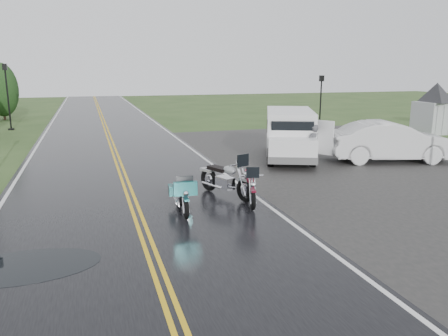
{
  "coord_description": "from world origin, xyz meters",
  "views": [
    {
      "loc": [
        -1.14,
        -10.62,
        3.97
      ],
      "look_at": [
        2.8,
        2.0,
        1.0
      ],
      "focal_mm": 35.0,
      "sensor_mm": 36.0,
      "label": 1
    }
  ],
  "objects_px": {
    "sedan_white": "(390,142)",
    "lamp_post_far_left": "(8,97)",
    "motorcycle_red": "(253,191)",
    "motorcycle_silver": "(245,181)",
    "visitor_center": "(436,95)",
    "lamp_post_far_right": "(320,106)",
    "van_white": "(271,140)",
    "motorcycle_teal": "(186,200)",
    "person_at_van": "(313,146)"
  },
  "relations": [
    {
      "from": "visitor_center",
      "to": "lamp_post_far_right",
      "type": "xyz_separation_m",
      "value": [
        -7.55,
        1.16,
        -0.55
      ]
    },
    {
      "from": "lamp_post_far_left",
      "to": "motorcycle_teal",
      "type": "bearing_deg",
      "value": -71.09
    },
    {
      "from": "motorcycle_teal",
      "to": "motorcycle_silver",
      "type": "distance_m",
      "value": 2.26
    },
    {
      "from": "visitor_center",
      "to": "lamp_post_far_right",
      "type": "relative_size",
      "value": 4.32
    },
    {
      "from": "visitor_center",
      "to": "lamp_post_far_right",
      "type": "height_order",
      "value": "visitor_center"
    },
    {
      "from": "motorcycle_teal",
      "to": "motorcycle_silver",
      "type": "xyz_separation_m",
      "value": [
        2.04,
        0.97,
        0.13
      ]
    },
    {
      "from": "visitor_center",
      "to": "van_white",
      "type": "xyz_separation_m",
      "value": [
        -13.94,
        -6.1,
        -1.28
      ]
    },
    {
      "from": "visitor_center",
      "to": "person_at_van",
      "type": "height_order",
      "value": "visitor_center"
    },
    {
      "from": "motorcycle_red",
      "to": "motorcycle_teal",
      "type": "relative_size",
      "value": 1.03
    },
    {
      "from": "person_at_van",
      "to": "lamp_post_far_left",
      "type": "bearing_deg",
      "value": -68.98
    },
    {
      "from": "motorcycle_red",
      "to": "person_at_van",
      "type": "xyz_separation_m",
      "value": [
        4.49,
        4.75,
        0.28
      ]
    },
    {
      "from": "motorcycle_red",
      "to": "person_at_van",
      "type": "height_order",
      "value": "person_at_van"
    },
    {
      "from": "motorcycle_red",
      "to": "motorcycle_silver",
      "type": "height_order",
      "value": "motorcycle_silver"
    },
    {
      "from": "van_white",
      "to": "person_at_van",
      "type": "distance_m",
      "value": 1.76
    },
    {
      "from": "motorcycle_silver",
      "to": "motorcycle_teal",
      "type": "bearing_deg",
      "value": -177.62
    },
    {
      "from": "lamp_post_far_left",
      "to": "motorcycle_red",
      "type": "bearing_deg",
      "value": -66.26
    },
    {
      "from": "lamp_post_far_right",
      "to": "sedan_white",
      "type": "bearing_deg",
      "value": -97.12
    },
    {
      "from": "visitor_center",
      "to": "person_at_van",
      "type": "relative_size",
      "value": 9.03
    },
    {
      "from": "motorcycle_red",
      "to": "motorcycle_teal",
      "type": "distance_m",
      "value": 2.01
    },
    {
      "from": "visitor_center",
      "to": "sedan_white",
      "type": "bearing_deg",
      "value": -141.8
    },
    {
      "from": "motorcycle_teal",
      "to": "van_white",
      "type": "xyz_separation_m",
      "value": [
        4.85,
        5.57,
        0.53
      ]
    },
    {
      "from": "visitor_center",
      "to": "motorcycle_teal",
      "type": "relative_size",
      "value": 8.0
    },
    {
      "from": "motorcycle_teal",
      "to": "motorcycle_silver",
      "type": "relative_size",
      "value": 0.82
    },
    {
      "from": "motorcycle_red",
      "to": "lamp_post_far_left",
      "type": "height_order",
      "value": "lamp_post_far_left"
    },
    {
      "from": "motorcycle_red",
      "to": "van_white",
      "type": "height_order",
      "value": "van_white"
    },
    {
      "from": "visitor_center",
      "to": "lamp_post_far_left",
      "type": "distance_m",
      "value": 27.93
    },
    {
      "from": "van_white",
      "to": "person_at_van",
      "type": "height_order",
      "value": "van_white"
    },
    {
      "from": "lamp_post_far_left",
      "to": "lamp_post_far_right",
      "type": "bearing_deg",
      "value": -24.95
    },
    {
      "from": "visitor_center",
      "to": "motorcycle_silver",
      "type": "bearing_deg",
      "value": -147.42
    },
    {
      "from": "motorcycle_red",
      "to": "visitor_center",
      "type": "bearing_deg",
      "value": 47.39
    },
    {
      "from": "visitor_center",
      "to": "motorcycle_red",
      "type": "xyz_separation_m",
      "value": [
        -16.8,
        -11.46,
        -1.79
      ]
    },
    {
      "from": "sedan_white",
      "to": "lamp_post_far_left",
      "type": "bearing_deg",
      "value": 61.73
    },
    {
      "from": "motorcycle_red",
      "to": "van_white",
      "type": "bearing_deg",
      "value": 75.02
    },
    {
      "from": "motorcycle_red",
      "to": "sedan_white",
      "type": "distance_m",
      "value": 9.53
    },
    {
      "from": "motorcycle_silver",
      "to": "van_white",
      "type": "bearing_deg",
      "value": 35.63
    },
    {
      "from": "motorcycle_silver",
      "to": "motorcycle_red",
      "type": "bearing_deg",
      "value": -116.4
    },
    {
      "from": "van_white",
      "to": "motorcycle_teal",
      "type": "bearing_deg",
      "value": -108.38
    },
    {
      "from": "motorcycle_silver",
      "to": "van_white",
      "type": "xyz_separation_m",
      "value": [
        2.81,
        4.61,
        0.4
      ]
    },
    {
      "from": "van_white",
      "to": "lamp_post_far_left",
      "type": "distance_m",
      "value": 20.09
    },
    {
      "from": "visitor_center",
      "to": "sedan_white",
      "type": "distance_m",
      "value": 10.97
    },
    {
      "from": "person_at_van",
      "to": "motorcycle_silver",
      "type": "bearing_deg",
      "value": 23.02
    },
    {
      "from": "motorcycle_silver",
      "to": "sedan_white",
      "type": "relative_size",
      "value": 0.46
    },
    {
      "from": "visitor_center",
      "to": "motorcycle_silver",
      "type": "relative_size",
      "value": 6.57
    },
    {
      "from": "lamp_post_far_right",
      "to": "visitor_center",
      "type": "bearing_deg",
      "value": -8.76
    },
    {
      "from": "motorcycle_teal",
      "to": "lamp_post_far_left",
      "type": "height_order",
      "value": "lamp_post_far_left"
    },
    {
      "from": "motorcycle_red",
      "to": "lamp_post_far_right",
      "type": "bearing_deg",
      "value": 66.87
    },
    {
      "from": "motorcycle_silver",
      "to": "sedan_white",
      "type": "distance_m",
      "value": 9.13
    },
    {
      "from": "sedan_white",
      "to": "lamp_post_far_left",
      "type": "distance_m",
      "value": 24.2
    },
    {
      "from": "sedan_white",
      "to": "lamp_post_far_left",
      "type": "xyz_separation_m",
      "value": [
        -17.61,
        16.54,
        1.34
      ]
    },
    {
      "from": "van_white",
      "to": "visitor_center",
      "type": "bearing_deg",
      "value": 46.32
    }
  ]
}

